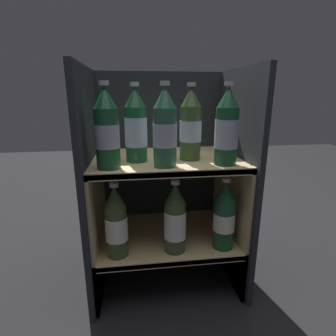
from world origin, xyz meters
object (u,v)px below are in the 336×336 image
object	(u,v)px
bottle_upper_front_0	(107,131)
bottle_lower_front_1	(175,220)
bottle_upper_back_1	(191,126)
bottle_upper_front_2	(227,129)
bottle_upper_back_0	(136,127)
bottle_upper_front_1	(165,130)
bottle_lower_front_0	(116,224)
bottle_lower_front_2	(224,217)

from	to	relation	value
bottle_upper_front_0	bottle_lower_front_1	xyz separation A→B (m)	(0.22, 0.00, -0.33)
bottle_lower_front_1	bottle_upper_back_1	bearing A→B (deg)	51.70
bottle_upper_front_2	bottle_upper_back_0	bearing A→B (deg)	163.92
bottle_upper_front_0	bottle_lower_front_1	world-z (taller)	bottle_upper_front_0
bottle_upper_front_2	bottle_lower_front_1	world-z (taller)	bottle_upper_front_2
bottle_upper_front_1	bottle_upper_back_0	world-z (taller)	same
bottle_upper_back_1	bottle_lower_front_0	size ratio (longest dim) A/B	1.00
bottle_upper_front_0	bottle_lower_front_2	xyz separation A→B (m)	(0.41, 0.00, -0.33)
bottle_upper_front_1	bottle_lower_front_0	distance (m)	0.37
bottle_upper_front_1	bottle_upper_front_2	world-z (taller)	same
bottle_upper_front_1	bottle_upper_front_2	distance (m)	0.21
bottle_upper_front_2	bottle_upper_back_1	distance (m)	0.14
bottle_upper_back_1	bottle_upper_front_1	bearing A→B (deg)	-140.23
bottle_upper_back_1	bottle_lower_front_0	xyz separation A→B (m)	(-0.28, -0.09, -0.33)
bottle_lower_front_2	bottle_upper_back_0	bearing A→B (deg)	164.45
bottle_upper_front_1	bottle_upper_back_1	size ratio (longest dim) A/B	1.00
bottle_upper_front_2	bottle_lower_front_2	bearing A→B (deg)	0.00
bottle_upper_front_1	bottle_upper_front_0	bearing A→B (deg)	-180.00
bottle_lower_front_0	bottle_lower_front_1	bearing A→B (deg)	0.00
bottle_upper_front_1	bottle_upper_back_1	distance (m)	0.14
bottle_upper_back_1	bottle_lower_front_0	bearing A→B (deg)	-162.63
bottle_lower_front_0	bottle_lower_front_2	world-z (taller)	same
bottle_upper_front_2	bottle_upper_back_0	size ratio (longest dim) A/B	1.00
bottle_upper_front_1	bottle_upper_back_0	bearing A→B (deg)	136.84
bottle_upper_front_2	bottle_lower_front_0	world-z (taller)	bottle_upper_front_2
bottle_upper_front_1	bottle_lower_front_2	xyz separation A→B (m)	(0.22, 0.00, -0.33)
bottle_upper_front_2	bottle_lower_front_1	xyz separation A→B (m)	(-0.17, 0.00, -0.33)
bottle_upper_front_1	bottle_lower_front_1	bearing A→B (deg)	-0.00
bottle_lower_front_1	bottle_lower_front_0	bearing A→B (deg)	180.00
bottle_upper_back_0	bottle_lower_front_1	world-z (taller)	bottle_upper_back_0
bottle_upper_front_0	bottle_lower_front_0	world-z (taller)	bottle_upper_front_0
bottle_upper_front_2	bottle_lower_front_1	distance (m)	0.37
bottle_upper_back_1	bottle_upper_front_2	bearing A→B (deg)	-39.77
bottle_upper_front_0	bottle_lower_front_1	bearing A→B (deg)	0.00
bottle_upper_back_0	bottle_upper_front_2	bearing A→B (deg)	-16.08
bottle_lower_front_0	bottle_lower_front_2	xyz separation A→B (m)	(0.40, 0.00, 0.00)
bottle_lower_front_2	bottle_lower_front_1	bearing A→B (deg)	-180.00
bottle_upper_front_2	bottle_lower_front_0	size ratio (longest dim) A/B	1.00
bottle_upper_back_1	bottle_upper_front_0	bearing A→B (deg)	-163.31
bottle_lower_front_0	bottle_upper_back_0	bearing A→B (deg)	47.11
bottle_upper_front_1	bottle_upper_front_2	xyz separation A→B (m)	(0.21, -0.00, -0.00)
bottle_upper_front_0	bottle_upper_front_1	size ratio (longest dim) A/B	1.00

